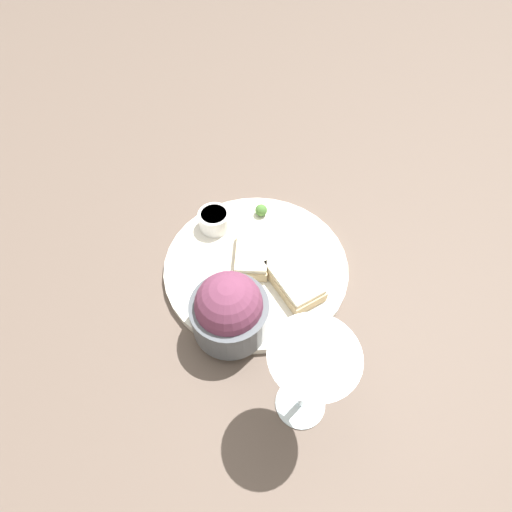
# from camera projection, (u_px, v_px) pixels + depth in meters

# --- Properties ---
(ground_plane) EXTENTS (4.00, 4.00, 0.00)m
(ground_plane) POSITION_uv_depth(u_px,v_px,m) (256.00, 269.00, 0.64)
(ground_plane) COLOR brown
(dinner_plate) EXTENTS (0.29, 0.29, 0.01)m
(dinner_plate) POSITION_uv_depth(u_px,v_px,m) (256.00, 266.00, 0.63)
(dinner_plate) COLOR silver
(dinner_plate) RESTS_ON ground_plane
(salad_bowl) EXTENTS (0.11, 0.11, 0.10)m
(salad_bowl) POSITION_uv_depth(u_px,v_px,m) (229.00, 310.00, 0.53)
(salad_bowl) COLOR #4C5156
(salad_bowl) RESTS_ON dinner_plate
(sauce_ramekin) EXTENTS (0.05, 0.05, 0.03)m
(sauce_ramekin) POSITION_uv_depth(u_px,v_px,m) (214.00, 219.00, 0.66)
(sauce_ramekin) COLOR white
(sauce_ramekin) RESTS_ON dinner_plate
(cheese_toast_near) EXTENTS (0.11, 0.08, 0.03)m
(cheese_toast_near) POSITION_uv_depth(u_px,v_px,m) (294.00, 280.00, 0.59)
(cheese_toast_near) COLOR #D1B27F
(cheese_toast_near) RESTS_ON dinner_plate
(cheese_toast_far) EXTENTS (0.09, 0.07, 0.03)m
(cheese_toast_far) POSITION_uv_depth(u_px,v_px,m) (252.00, 254.00, 0.62)
(cheese_toast_far) COLOR #D1B27F
(cheese_toast_far) RESTS_ON dinner_plate
(wine_glass) EXTENTS (0.09, 0.09, 0.16)m
(wine_glass) POSITION_uv_depth(u_px,v_px,m) (310.00, 370.00, 0.42)
(wine_glass) COLOR silver
(wine_glass) RESTS_ON ground_plane
(garnish) EXTENTS (0.02, 0.02, 0.02)m
(garnish) POSITION_uv_depth(u_px,v_px,m) (261.00, 210.00, 0.68)
(garnish) COLOR #477533
(garnish) RESTS_ON dinner_plate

